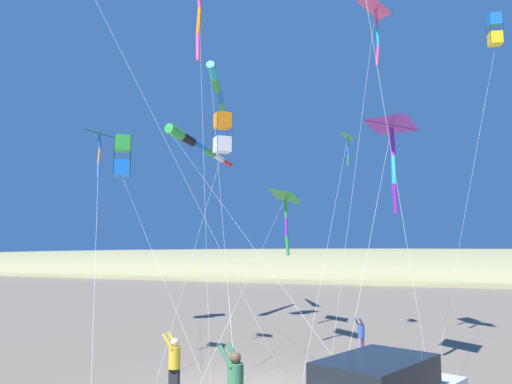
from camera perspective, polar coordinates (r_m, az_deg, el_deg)
The scene contains 14 objects.
dune_ridge_grassy at distance 69.85m, azimuth 14.95°, elevation -9.45°, with size 28.00×240.00×7.88m, color #938E60.
person_adult_flyer at distance 14.99m, azimuth -9.26°, elevation -18.40°, with size 0.39×0.50×1.71m.
person_child_green_jacket at distance 12.20m, azimuth -2.39°, elevation -20.85°, with size 0.50×0.62×1.89m.
person_child_grey_jacket at distance 20.93m, azimuth 11.82°, elevation -15.38°, with size 0.49×0.45×1.37m.
kite_box_purple_drifting at distance 27.74m, azimuth 25.44°, elevation 16.26°, with size 4.37×3.43×15.23m.
kite_delta_yellow_midlevel at distance 23.86m, azimuth 13.52°, elevation 19.64°, with size 6.29×2.01×14.97m.
kite_delta_rainbow_low_near at distance 18.13m, azimuth 15.17°, elevation 7.33°, with size 6.02×2.30×8.70m.
kite_windsock_red_high_left at distance 28.52m, azimuth -6.97°, elevation 5.48°, with size 15.62×11.05×10.48m.
kite_box_black_fish_shape at distance 27.18m, azimuth -14.90°, elevation 3.97°, with size 7.31×8.41×9.90m.
kite_delta_checkered_midright at distance 18.51m, azimuth -17.30°, elevation 6.30°, with size 5.91×4.60×8.26m.
kite_box_striped_overhead at distance 27.49m, azimuth -3.83°, elevation 6.71°, with size 11.13×2.93×11.35m.
kite_delta_blue_topmost at distance 26.12m, azimuth 3.46°, elevation -0.53°, with size 14.07×2.34×7.27m.
kite_delta_green_low_center at distance 24.53m, azimuth 10.40°, elevation 6.11°, with size 12.26×0.83×9.64m.
kite_windsock_long_streamer_right at distance 31.38m, azimuth -4.47°, elevation 11.69°, with size 17.47×7.69×14.68m.
Camera 1 is at (-14.53, -5.29, 4.10)m, focal length 35.28 mm.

